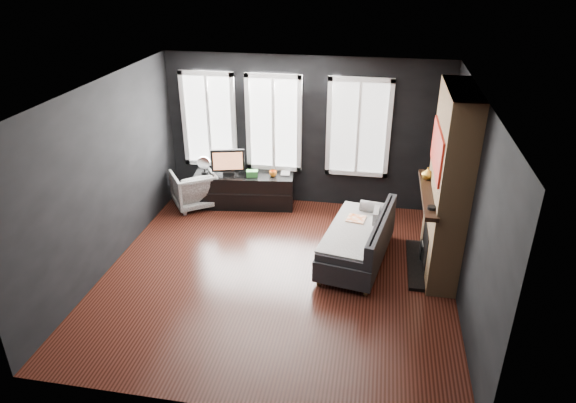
% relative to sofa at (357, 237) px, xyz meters
% --- Properties ---
extents(floor, '(5.00, 5.00, 0.00)m').
position_rel_sofa_xyz_m(floor, '(-1.10, -0.60, -0.39)').
color(floor, black).
rests_on(floor, ground).
extents(ceiling, '(5.00, 5.00, 0.00)m').
position_rel_sofa_xyz_m(ceiling, '(-1.10, -0.60, 2.31)').
color(ceiling, white).
rests_on(ceiling, ground).
extents(wall_back, '(5.00, 0.02, 2.70)m').
position_rel_sofa_xyz_m(wall_back, '(-1.10, 1.90, 0.96)').
color(wall_back, black).
rests_on(wall_back, ground).
extents(wall_left, '(0.02, 5.00, 2.70)m').
position_rel_sofa_xyz_m(wall_left, '(-3.60, -0.60, 0.96)').
color(wall_left, black).
rests_on(wall_left, ground).
extents(wall_right, '(0.02, 5.00, 2.70)m').
position_rel_sofa_xyz_m(wall_right, '(1.40, -0.60, 0.96)').
color(wall_right, black).
rests_on(wall_right, ground).
extents(windows, '(4.00, 0.16, 1.76)m').
position_rel_sofa_xyz_m(windows, '(-1.55, 1.86, 1.99)').
color(windows, white).
rests_on(windows, wall_back).
extents(fireplace, '(0.70, 1.62, 2.70)m').
position_rel_sofa_xyz_m(fireplace, '(1.20, 0.00, 0.96)').
color(fireplace, '#93724C').
rests_on(fireplace, floor).
extents(sofa, '(1.22, 1.96, 0.79)m').
position_rel_sofa_xyz_m(sofa, '(0.00, 0.00, 0.00)').
color(sofa, '#262629').
rests_on(sofa, floor).
extents(stripe_pillow, '(0.10, 0.35, 0.34)m').
position_rel_sofa_xyz_m(stripe_pillow, '(0.26, 0.29, 0.17)').
color(stripe_pillow, gray).
rests_on(stripe_pillow, sofa).
extents(armchair, '(0.98, 0.97, 0.75)m').
position_rel_sofa_xyz_m(armchair, '(-3.05, 1.35, -0.02)').
color(armchair, silver).
rests_on(armchair, floor).
extents(media_console, '(1.85, 0.78, 0.62)m').
position_rel_sofa_xyz_m(media_console, '(-2.15, 1.54, -0.09)').
color(media_console, black).
rests_on(media_console, floor).
extents(monitor, '(0.62, 0.28, 0.54)m').
position_rel_sofa_xyz_m(monitor, '(-2.42, 1.48, 0.49)').
color(monitor, black).
rests_on(monitor, media_console).
extents(desk_fan, '(0.26, 0.26, 0.33)m').
position_rel_sofa_xyz_m(desk_fan, '(-2.86, 1.46, 0.39)').
color(desk_fan, '#949494').
rests_on(desk_fan, media_console).
extents(mug, '(0.17, 0.15, 0.14)m').
position_rel_sofa_xyz_m(mug, '(-1.61, 1.55, 0.29)').
color(mug, orange).
rests_on(mug, media_console).
extents(book, '(0.16, 0.03, 0.22)m').
position_rel_sofa_xyz_m(book, '(-1.49, 1.69, 0.33)').
color(book, '#B7AA92').
rests_on(book, media_console).
extents(storage_box, '(0.23, 0.17, 0.11)m').
position_rel_sofa_xyz_m(storage_box, '(-1.98, 1.47, 0.28)').
color(storage_box, '#307630').
rests_on(storage_box, media_console).
extents(mantel_vase, '(0.21, 0.22, 0.18)m').
position_rel_sofa_xyz_m(mantel_vase, '(0.95, 0.45, 0.92)').
color(mantel_vase, '#EEC549').
rests_on(mantel_vase, fireplace).
extents(mantel_clock, '(0.14, 0.14, 0.04)m').
position_rel_sofa_xyz_m(mantel_clock, '(0.95, -0.55, 0.86)').
color(mantel_clock, black).
rests_on(mantel_clock, fireplace).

